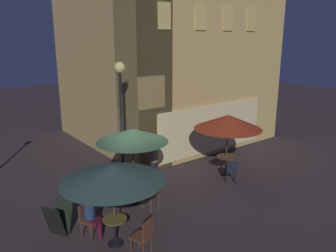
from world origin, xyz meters
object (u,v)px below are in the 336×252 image
Objects in this scene: menu_sandwich_board at (59,218)px; patio_umbrella_0 at (228,122)px; cafe_chair_3 at (117,177)px; patron_standing_1 at (153,162)px; cafe_table_1 at (115,227)px; patron_seated_0 at (91,213)px; street_lamp_near_corner at (121,95)px; cafe_chair_4 at (153,193)px; cafe_chair_2 at (87,217)px; cafe_table_2 at (134,186)px; patio_umbrella_2 at (132,136)px; cafe_chair_1 at (145,234)px; cafe_table_0 at (226,161)px; patio_umbrella_1 at (113,173)px; cafe_chair_0 at (232,170)px.

menu_sandwich_board is 6.78m from patio_umbrella_0.
patron_standing_1 reaches higher than cafe_chair_3.
cafe_table_1 is 3.65m from patron_standing_1.
cafe_table_1 is 0.77m from patron_seated_0.
cafe_chair_4 is at bearing -95.30° from street_lamp_near_corner.
menu_sandwich_board is 0.80m from cafe_chair_2.
cafe_chair_3 is at bearing 96.88° from cafe_table_2.
patio_umbrella_2 is at bearing 46.40° from cafe_table_1.
cafe_chair_1 is at bearing 125.78° from cafe_chair_4.
cafe_chair_1 is 1.78m from cafe_chair_2.
cafe_chair_1 is 1.08× the size of cafe_chair_4.
menu_sandwich_board is 6.58m from cafe_table_0.
patron_standing_1 is at bearing -60.88° from cafe_chair_1.
cafe_chair_1 is (0.35, -0.83, -1.37)m from patio_umbrella_1.
patio_umbrella_0 is at bearing 70.23° from patron_seated_0.
cafe_chair_3 is at bearing -138.08° from street_lamp_near_corner.
cafe_table_2 is 0.85× the size of cafe_chair_2.
patron_seated_0 reaches higher than cafe_table_2.
cafe_chair_2 is (-2.39, -2.22, -2.72)m from street_lamp_near_corner.
cafe_chair_3 reaches higher than menu_sandwich_board.
cafe_chair_0 is (3.15, -2.28, -2.74)m from street_lamp_near_corner.
cafe_chair_4 is (-0.19, -2.10, -2.74)m from street_lamp_near_corner.
cafe_table_1 is (-5.61, -1.43, -0.06)m from cafe_table_0.
cafe_table_0 is at bearing -29.95° from menu_sandwich_board.
patio_umbrella_0 reaches higher than cafe_chair_1.
patio_umbrella_2 is at bearing 176.51° from patio_umbrella_0.
patron_seated_0 is at bearing -35.29° from patron_standing_1.
street_lamp_near_corner is 4.75× the size of cafe_chair_2.
patio_umbrella_0 is at bearing -3.49° from patio_umbrella_2.
patron_standing_1 is (0.82, -0.70, -2.39)m from street_lamp_near_corner.
cafe_table_1 is at bearing -0.00° from patron_seated_0.
patio_umbrella_0 is at bearing -29.95° from menu_sandwich_board.
patio_umbrella_2 reaches higher than patron_standing_1.
patron_seated_0 is at bearing -172.57° from cafe_table_0.
cafe_table_2 is at bearing -23.24° from menu_sandwich_board.
cafe_table_1 is 0.29× the size of patio_umbrella_1.
cafe_table_1 is at bearing 0.00° from cafe_chair_2.
patio_umbrella_2 is 4.04m from cafe_chair_0.
cafe_table_1 is 0.79× the size of cafe_chair_2.
street_lamp_near_corner reaches higher than patio_umbrella_1.
patio_umbrella_2 is (-0.39, -1.33, -1.05)m from street_lamp_near_corner.
patron_standing_1 is (3.20, 1.52, 0.34)m from cafe_chair_2.
menu_sandwich_board is at bearing 126.00° from patio_umbrella_1.
street_lamp_near_corner is 4.97m from cafe_chair_1.
cafe_chair_2 is at bearing -173.86° from cafe_table_0.
patio_umbrella_2 reaches higher than cafe_table_0.
patio_umbrella_0 is (3.63, -1.57, -1.18)m from street_lamp_near_corner.
cafe_chair_3 is (2.46, 1.22, 0.13)m from menu_sandwich_board.
patio_umbrella_0 reaches higher than menu_sandwich_board.
patio_umbrella_0 reaches higher than cafe_table_2.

